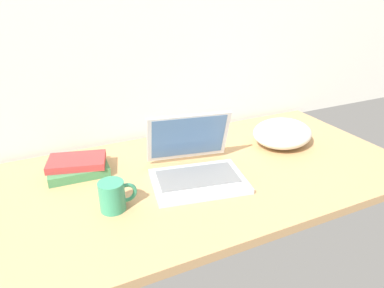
{
  "coord_description": "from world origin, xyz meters",
  "views": [
    {
      "loc": [
        -0.46,
        -0.97,
        0.65
      ],
      "look_at": [
        -0.0,
        0.0,
        0.15
      ],
      "focal_mm": 32.31,
      "sensor_mm": 36.0,
      "label": 1
    }
  ],
  "objects": [
    {
      "name": "laptop",
      "position": [
        -0.0,
        -0.02,
        0.08
      ],
      "size": [
        0.35,
        0.34,
        0.21
      ],
      "color": "silver",
      "rests_on": "desk"
    },
    {
      "name": "cushion",
      "position": [
        0.45,
        0.08,
        0.08
      ],
      "size": [
        0.34,
        0.33,
        0.1
      ],
      "primitive_type": "ellipsoid",
      "rotation": [
        0.0,
        0.0,
        0.44
      ],
      "color": "silver",
      "rests_on": "desk"
    },
    {
      "name": "book_stack",
      "position": [
        -0.37,
        0.19,
        0.06
      ],
      "size": [
        0.22,
        0.17,
        0.06
      ],
      "color": "#3F7F4C",
      "rests_on": "desk"
    },
    {
      "name": "coffee_mug",
      "position": [
        -0.3,
        -0.09,
        0.08
      ],
      "size": [
        0.11,
        0.08,
        0.09
      ],
      "color": "#338C66",
      "rests_on": "desk"
    },
    {
      "name": "remote_control_near",
      "position": [
        0.17,
        0.23,
        0.04
      ],
      "size": [
        0.05,
        0.16,
        0.02
      ],
      "color": "#4C4C51",
      "rests_on": "desk"
    },
    {
      "name": "desk",
      "position": [
        0.0,
        0.0,
        0.01
      ],
      "size": [
        1.6,
        0.76,
        0.03
      ],
      "color": "tan",
      "rests_on": "ground"
    }
  ]
}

